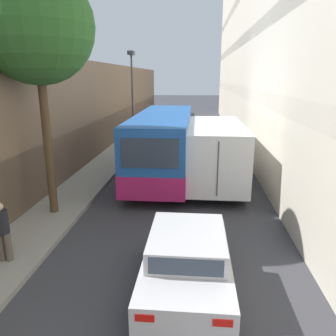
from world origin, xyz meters
The scene contains 11 objects.
ground_plane centered at (0.00, 15.00, 0.00)m, with size 150.00×150.00×0.00m, color #38383D.
sidewalk_left centered at (-4.20, 15.00, 0.08)m, with size 1.96×60.00×0.15m.
building_left_shopfront centered at (-6.28, 15.00, 2.58)m, with size 2.40×60.00×5.68m.
building_right_apartment centered at (4.98, 15.00, 7.64)m, with size 2.40×60.00×15.34m.
car_hatchback centered at (0.67, 5.43, 0.75)m, with size 1.90×3.82×1.47m.
bus centered at (-0.79, 14.70, 1.63)m, with size 2.55×9.57×3.08m.
box_truck centered at (1.61, 14.30, 1.56)m, with size 2.48×8.35×2.80m.
panel_van centered at (-1.65, 26.17, 1.08)m, with size 1.81×4.04×1.93m.
pedestrian centered at (-4.09, 6.11, 1.02)m, with size 0.37×0.36×1.61m.
street_lamp centered at (-3.46, 20.69, 4.54)m, with size 0.36×0.80×6.25m.
street_tree_left centered at (-4.20, 9.36, 6.30)m, with size 3.61×3.61×7.99m.
Camera 1 is at (0.82, -1.14, 4.80)m, focal length 35.00 mm.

